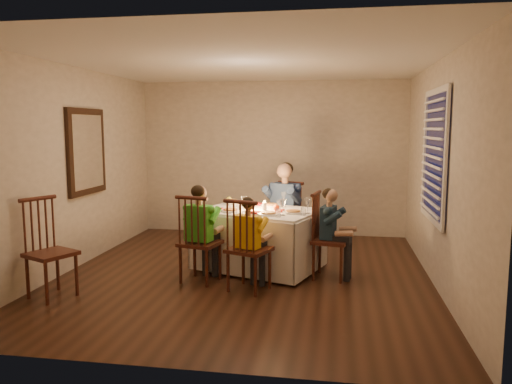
% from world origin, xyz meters
% --- Properties ---
extents(ground, '(5.00, 5.00, 0.00)m').
position_xyz_m(ground, '(0.00, 0.00, 0.00)').
color(ground, black).
rests_on(ground, ground).
extents(wall_left, '(0.02, 5.00, 2.60)m').
position_xyz_m(wall_left, '(-2.25, 0.00, 1.30)').
color(wall_left, beige).
rests_on(wall_left, ground).
extents(wall_right, '(0.02, 5.00, 2.60)m').
position_xyz_m(wall_right, '(2.25, 0.00, 1.30)').
color(wall_right, beige).
rests_on(wall_right, ground).
extents(wall_back, '(4.50, 0.02, 2.60)m').
position_xyz_m(wall_back, '(0.00, 2.50, 1.30)').
color(wall_back, beige).
rests_on(wall_back, ground).
extents(ceiling, '(5.00, 5.00, 0.00)m').
position_xyz_m(ceiling, '(0.00, 0.00, 2.60)').
color(ceiling, white).
rests_on(ceiling, wall_back).
extents(dining_table, '(1.75, 1.49, 0.74)m').
position_xyz_m(dining_table, '(0.13, 0.30, 0.55)').
color(dining_table, white).
rests_on(dining_table, ground).
extents(chair_adult, '(0.56, 0.55, 1.05)m').
position_xyz_m(chair_adult, '(0.37, 1.02, 0.00)').
color(chair_adult, '#38120F').
rests_on(chair_adult, ground).
extents(chair_near_left, '(0.52, 0.50, 1.05)m').
position_xyz_m(chair_near_left, '(-0.47, -0.36, 0.00)').
color(chair_near_left, '#38120F').
rests_on(chair_near_left, ground).
extents(chair_near_right, '(0.55, 0.54, 1.05)m').
position_xyz_m(chair_near_right, '(0.15, -0.58, 0.00)').
color(chair_near_right, '#38120F').
rests_on(chair_near_right, ground).
extents(chair_end, '(0.48, 0.50, 1.05)m').
position_xyz_m(chair_end, '(1.05, 0.03, 0.00)').
color(chair_end, '#38120F').
rests_on(chair_end, ground).
extents(chair_extra, '(0.57, 0.58, 1.09)m').
position_xyz_m(chair_extra, '(-1.90, -1.16, 0.00)').
color(chair_extra, '#38120F').
rests_on(chair_extra, ground).
extents(adult, '(0.65, 0.63, 1.33)m').
position_xyz_m(adult, '(0.37, 1.02, 0.00)').
color(adult, navy).
rests_on(adult, ground).
extents(child_green, '(0.48, 0.46, 1.16)m').
position_xyz_m(child_green, '(-0.47, -0.36, 0.00)').
color(child_green, green).
rests_on(child_green, ground).
extents(child_yellow, '(0.44, 0.42, 1.06)m').
position_xyz_m(child_yellow, '(0.15, -0.58, 0.00)').
color(child_yellow, yellow).
rests_on(child_yellow, ground).
extents(child_teal, '(0.40, 0.43, 1.10)m').
position_xyz_m(child_teal, '(1.05, 0.03, 0.00)').
color(child_teal, '#192E3F').
rests_on(child_teal, ground).
extents(setting_adult, '(0.33, 0.33, 0.02)m').
position_xyz_m(setting_adult, '(0.23, 0.63, 0.78)').
color(setting_adult, white).
rests_on(setting_adult, dining_table).
extents(setting_green, '(0.33, 0.33, 0.02)m').
position_xyz_m(setting_green, '(-0.21, 0.11, 0.78)').
color(setting_green, white).
rests_on(setting_green, dining_table).
extents(setting_yellow, '(0.33, 0.33, 0.02)m').
position_xyz_m(setting_yellow, '(0.30, -0.04, 0.78)').
color(setting_yellow, white).
rests_on(setting_yellow, dining_table).
extents(setting_teal, '(0.33, 0.33, 0.02)m').
position_xyz_m(setting_teal, '(0.58, 0.13, 0.78)').
color(setting_teal, white).
rests_on(setting_teal, dining_table).
extents(candle_left, '(0.06, 0.06, 0.10)m').
position_xyz_m(candle_left, '(0.03, 0.34, 0.82)').
color(candle_left, silver).
rests_on(candle_left, dining_table).
extents(candle_right, '(0.06, 0.06, 0.10)m').
position_xyz_m(candle_right, '(0.20, 0.28, 0.82)').
color(candle_right, silver).
rests_on(candle_right, dining_table).
extents(squash, '(0.09, 0.09, 0.09)m').
position_xyz_m(squash, '(-0.38, 0.80, 0.82)').
color(squash, yellow).
rests_on(squash, dining_table).
extents(orange_fruit, '(0.08, 0.08, 0.08)m').
position_xyz_m(orange_fruit, '(0.35, 0.28, 0.81)').
color(orange_fruit, '#FF5E15').
rests_on(orange_fruit, dining_table).
extents(serving_bowl, '(0.24, 0.24, 0.05)m').
position_xyz_m(serving_bowl, '(-0.31, 0.69, 0.80)').
color(serving_bowl, white).
rests_on(serving_bowl, dining_table).
extents(wall_mirror, '(0.06, 0.95, 1.15)m').
position_xyz_m(wall_mirror, '(-2.22, 0.30, 1.50)').
color(wall_mirror, black).
rests_on(wall_mirror, wall_left).
extents(window_blinds, '(0.07, 1.34, 1.54)m').
position_xyz_m(window_blinds, '(2.21, 0.10, 1.50)').
color(window_blinds, black).
rests_on(window_blinds, wall_right).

